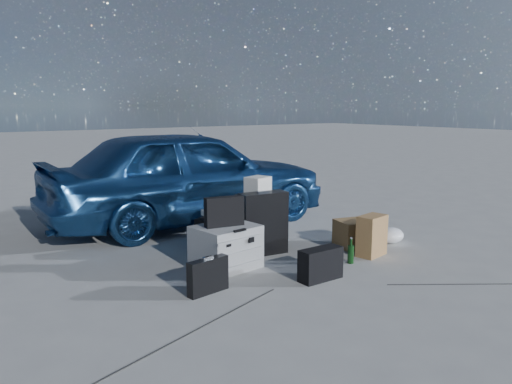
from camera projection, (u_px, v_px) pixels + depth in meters
ground at (311, 269)px, 4.94m from camera, size 60.00×60.00×0.00m
car at (188, 176)px, 6.78m from camera, size 3.92×1.71×1.31m
pelican_case at (226, 247)px, 4.94m from camera, size 0.64×0.55×0.43m
laptop_bag at (224, 212)px, 4.87m from camera, size 0.40×0.17×0.29m
briefcase at (208, 276)px, 4.28m from camera, size 0.40×0.14×0.31m
suitcase_left at (263, 223)px, 5.38m from camera, size 0.54×0.26×0.68m
suitcase_right at (258, 220)px, 5.70m from camera, size 0.53×0.36×0.60m
white_carton at (258, 186)px, 5.62m from camera, size 0.30×0.27×0.20m
duffel_bag at (220, 228)px, 5.90m from camera, size 0.70×0.50×0.32m
flat_box_white at (220, 213)px, 5.86m from camera, size 0.38×0.30×0.06m
flat_box_black at (221, 207)px, 5.85m from camera, size 0.36×0.32×0.06m
kraft_bag at (372, 236)px, 5.35m from camera, size 0.36×0.26×0.44m
cardboard_box at (355, 233)px, 5.70m from camera, size 0.49×0.45×0.31m
plastic_bag at (391, 235)px, 5.86m from camera, size 0.35×0.30×0.18m
messenger_bag at (321, 264)px, 4.61m from camera, size 0.43×0.16×0.30m
green_bottle at (351, 251)px, 5.10m from camera, size 0.08×0.08×0.26m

